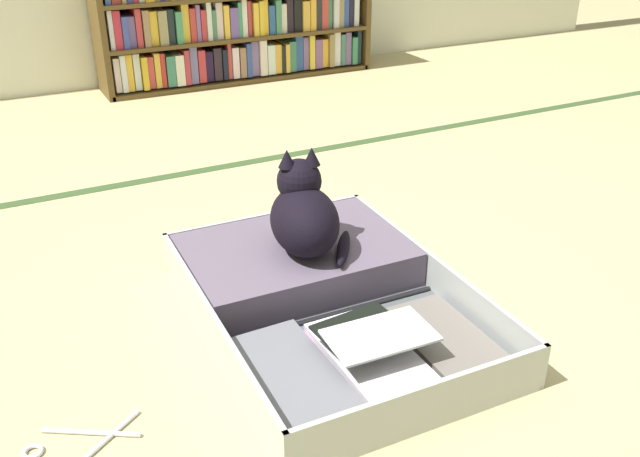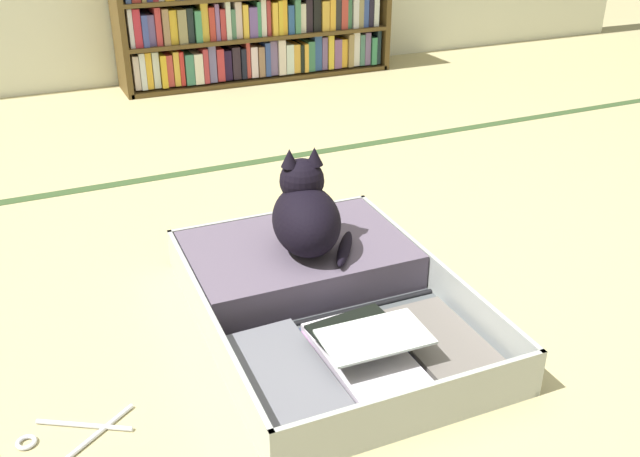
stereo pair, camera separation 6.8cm
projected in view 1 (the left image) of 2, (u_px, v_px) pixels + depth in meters
name	position (u px, v px, depth m)	size (l,w,h in m)	color
ground_plane	(351.00, 296.00, 1.87)	(10.00, 10.00, 0.00)	tan
tatami_border	(221.00, 167.00, 2.69)	(4.80, 0.05, 0.00)	#344D28
bookshelf	(237.00, 16.00, 3.72)	(1.49, 0.28, 0.69)	brown
open_suitcase	(314.00, 289.00, 1.81)	(0.63, 0.88, 0.12)	#B1B5AF
black_cat	(304.00, 214.00, 1.82)	(0.26, 0.29, 0.27)	black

